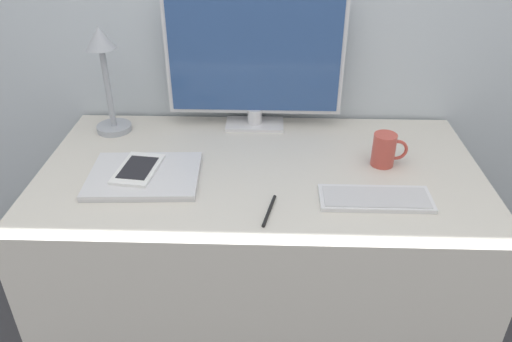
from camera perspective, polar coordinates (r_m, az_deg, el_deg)
desk at (r=1.73m, az=0.47°, el=-9.89°), size 1.34×0.73×0.72m
monitor at (r=1.69m, az=-0.16°, el=12.65°), size 0.60×0.11×0.47m
keyboard at (r=1.41m, az=13.50°, el=-3.05°), size 0.31×0.12×0.01m
laptop at (r=1.50m, az=-12.64°, el=-0.52°), size 0.33×0.26×0.02m
ereader at (r=1.51m, az=-13.34°, el=0.25°), size 0.13×0.19×0.01m
desk_lamp at (r=1.73m, az=-16.91°, el=11.15°), size 0.12×0.12×0.36m
coffee_mug at (r=1.57m, az=14.51°, el=2.37°), size 0.11×0.07×0.10m
pen at (r=1.33m, az=1.52°, el=-4.55°), size 0.04×0.14×0.01m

